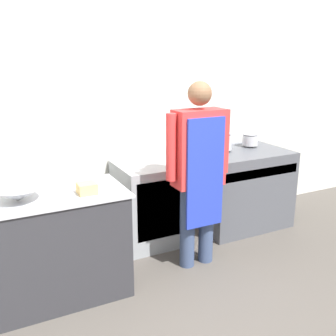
# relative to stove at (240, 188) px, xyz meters

# --- Properties ---
(ground_plane) EXTENTS (14.00, 14.00, 0.00)m
(ground_plane) POSITION_rel_stove_xyz_m (-1.23, -1.45, -0.44)
(ground_plane) COLOR #4C4742
(wall_back) EXTENTS (8.00, 0.05, 2.70)m
(wall_back) POSITION_rel_stove_xyz_m (-1.23, 0.45, 0.91)
(wall_back) COLOR silver
(wall_back) RESTS_ON ground_plane
(prep_counter) EXTENTS (1.35, 0.65, 0.89)m
(prep_counter) POSITION_rel_stove_xyz_m (-2.31, -0.49, 0.00)
(prep_counter) COLOR #2D2D33
(prep_counter) RESTS_ON ground_plane
(stove) EXTENTS (1.04, 0.74, 0.91)m
(stove) POSITION_rel_stove_xyz_m (0.00, 0.00, 0.00)
(stove) COLOR #4C4F56
(stove) RESTS_ON ground_plane
(fridge_unit) EXTENTS (0.69, 0.66, 0.86)m
(fridge_unit) POSITION_rel_stove_xyz_m (-1.10, 0.07, -0.01)
(fridge_unit) COLOR #93999E
(fridge_unit) RESTS_ON ground_plane
(person_cook) EXTENTS (0.64, 0.24, 1.72)m
(person_cook) POSITION_rel_stove_xyz_m (-0.92, -0.57, 0.53)
(person_cook) COLOR #38476B
(person_cook) RESTS_ON ground_plane
(mixing_bowl) EXTENTS (0.37, 0.37, 0.11)m
(mixing_bowl) POSITION_rel_stove_xyz_m (-2.46, -0.53, 0.50)
(mixing_bowl) COLOR #B2B5BC
(mixing_bowl) RESTS_ON prep_counter
(plastic_tub) EXTENTS (0.14, 0.14, 0.09)m
(plastic_tub) POSITION_rel_stove_xyz_m (-1.96, -0.60, 0.49)
(plastic_tub) COLOR #D8B266
(plastic_tub) RESTS_ON prep_counter
(stock_pot) EXTENTS (0.30, 0.30, 0.21)m
(stock_pot) POSITION_rel_stove_xyz_m (-0.23, 0.13, 0.57)
(stock_pot) COLOR #B2B5BC
(stock_pot) RESTS_ON stove
(sauce_pot) EXTENTS (0.18, 0.18, 0.15)m
(sauce_pot) POSITION_rel_stove_xyz_m (0.21, 0.13, 0.54)
(sauce_pot) COLOR #B2B5BC
(sauce_pot) RESTS_ON stove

